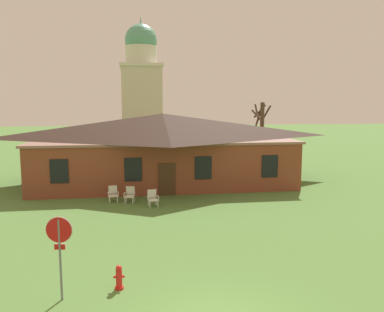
{
  "coord_description": "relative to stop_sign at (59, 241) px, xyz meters",
  "views": [
    {
      "loc": [
        -2.09,
        -9.2,
        5.85
      ],
      "look_at": [
        0.61,
        9.19,
        3.38
      ],
      "focal_mm": 36.47,
      "sensor_mm": 36.0,
      "label": 1
    }
  ],
  "objects": [
    {
      "name": "brick_building",
      "position": [
        4.36,
        18.09,
        0.8
      ],
      "size": [
        18.74,
        10.4,
        5.16
      ],
      "color": "brown",
      "rests_on": "ground"
    },
    {
      "name": "dome_tower",
      "position": [
        3.19,
        37.47,
        5.54
      ],
      "size": [
        5.18,
        5.18,
        16.38
      ],
      "color": "beige",
      "rests_on": "ground"
    },
    {
      "name": "stop_sign",
      "position": [
        0.0,
        0.0,
        0.0
      ],
      "size": [
        0.8,
        0.17,
        2.58
      ],
      "color": "slate",
      "rests_on": "ground"
    },
    {
      "name": "lawn_chair_by_porch",
      "position": [
        0.89,
        12.0,
        -1.33
      ],
      "size": [
        0.69,
        0.72,
        0.96
      ],
      "color": "silver",
      "rests_on": "ground"
    },
    {
      "name": "lawn_chair_near_door",
      "position": [
        1.9,
        11.66,
        -1.33
      ],
      "size": [
        0.71,
        0.75,
        0.96
      ],
      "color": "silver",
      "rests_on": "ground"
    },
    {
      "name": "lawn_chair_left_end",
      "position": [
        3.2,
        10.57,
        -1.33
      ],
      "size": [
        0.71,
        0.75,
        0.96
      ],
      "color": "white",
      "rests_on": "ground"
    },
    {
      "name": "bare_tree_beside_building",
      "position": [
        13.47,
        22.05,
        1.61
      ],
      "size": [
        1.66,
        1.66,
        6.02
      ],
      "color": "brown",
      "rests_on": "ground"
    },
    {
      "name": "fire_hydrant",
      "position": [
        1.68,
        0.46,
        -1.46
      ],
      "size": [
        0.36,
        0.28,
        0.79
      ],
      "color": "red",
      "rests_on": "ground"
    }
  ]
}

